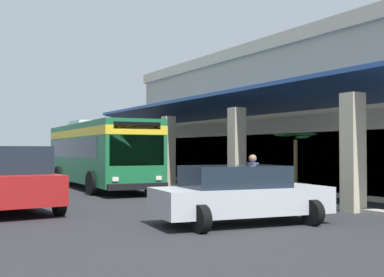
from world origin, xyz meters
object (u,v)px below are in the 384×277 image
object	(u,v)px
parked_suv_red	(9,178)
pedestrian	(253,180)
parked_sedan_silver	(240,194)
potted_palm	(296,180)
transit_bus	(98,150)

from	to	relation	value
parked_suv_red	pedestrian	xyz separation A→B (m)	(3.98, 6.15, -0.04)
parked_sedan_silver	potted_palm	distance (m)	7.93
parked_suv_red	parked_sedan_silver	xyz separation A→B (m)	(5.59, 4.55, -0.27)
pedestrian	potted_palm	world-z (taller)	potted_palm
transit_bus	parked_sedan_silver	size ratio (longest dim) A/B	2.47
transit_bus	parked_suv_red	xyz separation A→B (m)	(7.66, -5.47, -0.84)
parked_suv_red	potted_palm	xyz separation A→B (m)	(0.63, 10.75, -0.33)
pedestrian	potted_palm	distance (m)	5.69
transit_bus	parked_suv_red	bearing A→B (deg)	-35.57
pedestrian	potted_palm	size ratio (longest dim) A/B	0.67
parked_suv_red	potted_palm	distance (m)	10.77
pedestrian	parked_suv_red	bearing A→B (deg)	-122.92
transit_bus	parked_sedan_silver	bearing A→B (deg)	-3.98
parked_sedan_silver	pedestrian	distance (m)	2.28
transit_bus	potted_palm	bearing A→B (deg)	32.46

